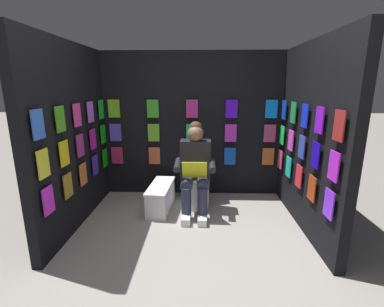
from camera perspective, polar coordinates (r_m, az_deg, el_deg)
ground_plane at (r=2.67m, az=-1.30°, el=-23.80°), size 30.00×30.00×0.00m
display_wall_back at (r=4.09m, az=0.04°, el=5.92°), size 2.73×0.14×2.12m
display_wall_left at (r=3.35m, az=23.52°, el=2.92°), size 0.14×1.89×2.12m
display_wall_right at (r=3.44m, az=-23.82°, el=3.17°), size 0.14×1.89×2.12m
toilet at (r=3.83m, az=0.77°, el=-5.99°), size 0.41×0.56×0.77m
person_reading at (r=3.53m, az=0.67°, el=-3.07°), size 0.53×0.69×1.19m
comic_longbox_near at (r=3.76m, az=-6.56°, el=-8.97°), size 0.33×0.76×0.35m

